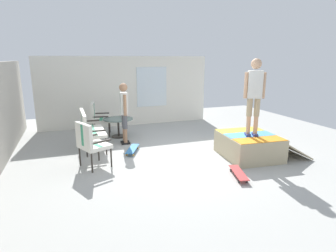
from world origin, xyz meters
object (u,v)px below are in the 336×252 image
(person_skater, at_px, (254,91))
(skateboard_by_bench, at_px, (133,149))
(patio_chair_by_wall, at_px, (90,141))
(patio_bench, at_px, (89,127))
(skate_ramp, at_px, (250,145))
(patio_table, at_px, (118,124))
(skateboard_spare, at_px, (239,173))
(patio_chair_near_house, at_px, (97,116))
(person_watching, at_px, (124,109))

(person_skater, height_order, skateboard_by_bench, person_skater)
(patio_chair_by_wall, height_order, skateboard_by_bench, patio_chair_by_wall)
(patio_bench, bearing_deg, person_skater, -119.04)
(skate_ramp, relative_size, patio_table, 2.29)
(skateboard_spare, bearing_deg, patio_chair_near_house, 29.10)
(patio_bench, bearing_deg, patio_chair_by_wall, 176.67)
(person_watching, height_order, skateboard_by_bench, person_watching)
(person_watching, distance_m, skateboard_spare, 3.62)
(person_watching, bearing_deg, person_skater, -130.23)
(skate_ramp, height_order, patio_bench, patio_bench)
(patio_table, xyz_separation_m, skateboard_spare, (-3.80, -1.77, -0.32))
(patio_bench, distance_m, patio_chair_by_wall, 1.33)
(skate_ramp, xyz_separation_m, skateboard_by_bench, (1.28, 2.63, -0.20))
(patio_bench, relative_size, patio_table, 1.40)
(patio_chair_near_house, height_order, person_skater, person_skater)
(patio_table, bearing_deg, patio_chair_near_house, 54.20)
(skateboard_spare, bearing_deg, skate_ramp, -44.28)
(patio_table, relative_size, person_watching, 0.53)
(patio_bench, distance_m, patio_chair_near_house, 1.42)
(person_watching, relative_size, skateboard_spare, 2.06)
(patio_bench, distance_m, skateboard_spare, 3.96)
(skate_ramp, xyz_separation_m, patio_bench, (1.88, 3.64, 0.33))
(patio_chair_by_wall, bearing_deg, skateboard_by_bench, -56.28)
(skateboard_by_bench, bearing_deg, person_skater, -118.42)
(patio_chair_by_wall, relative_size, patio_table, 1.13)
(patio_chair_by_wall, height_order, patio_table, patio_chair_by_wall)
(skateboard_by_bench, distance_m, skateboard_spare, 2.81)
(skate_ramp, bearing_deg, patio_chair_by_wall, 81.47)
(patio_table, relative_size, skateboard_by_bench, 1.11)
(patio_chair_by_wall, bearing_deg, patio_bench, -3.33)
(patio_table, xyz_separation_m, person_watching, (-0.75, -0.05, 0.59))
(person_watching, relative_size, person_skater, 0.95)
(person_watching, bearing_deg, patio_table, 3.92)
(skateboard_by_bench, bearing_deg, patio_chair_by_wall, 123.72)
(patio_chair_by_wall, distance_m, skateboard_spare, 3.21)
(patio_chair_by_wall, height_order, person_skater, person_skater)
(person_skater, distance_m, skateboard_spare, 1.96)
(skate_ramp, relative_size, patio_chair_near_house, 2.02)
(person_skater, bearing_deg, person_watching, 49.77)
(person_watching, xyz_separation_m, skateboard_by_bench, (-0.81, -0.03, -0.91))
(skate_ramp, relative_size, person_skater, 1.15)
(skate_ramp, distance_m, person_skater, 1.34)
(patio_table, height_order, skateboard_spare, patio_table)
(patio_chair_by_wall, relative_size, person_watching, 0.60)
(patio_bench, relative_size, patio_chair_near_house, 1.23)
(skate_ramp, distance_m, skateboard_spare, 1.35)
(patio_chair_by_wall, distance_m, person_watching, 1.90)
(patio_chair_by_wall, xyz_separation_m, person_watching, (1.54, -1.06, 0.38))
(patio_chair_near_house, height_order, patio_table, patio_chair_near_house)
(patio_chair_near_house, distance_m, patio_table, 0.73)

